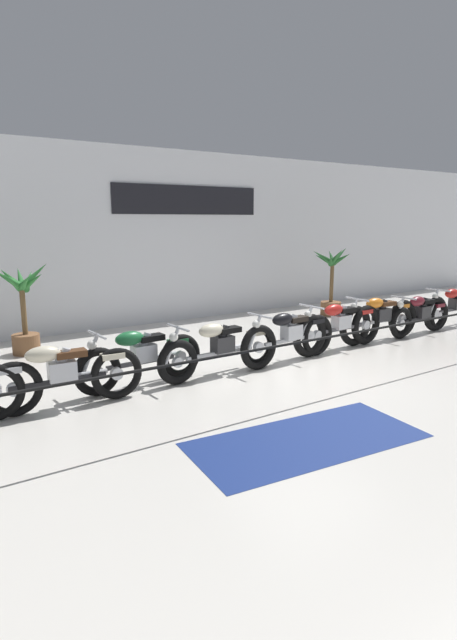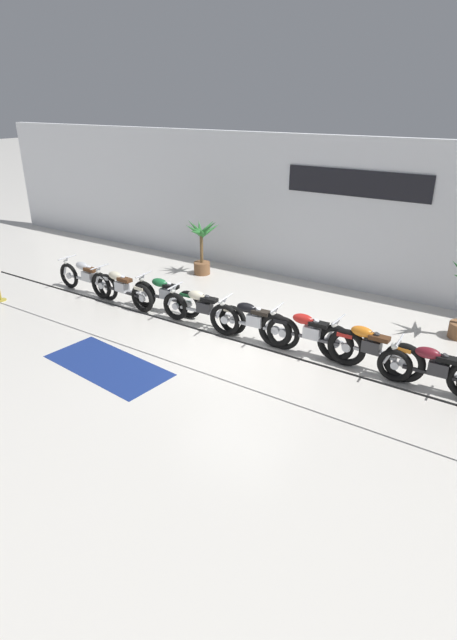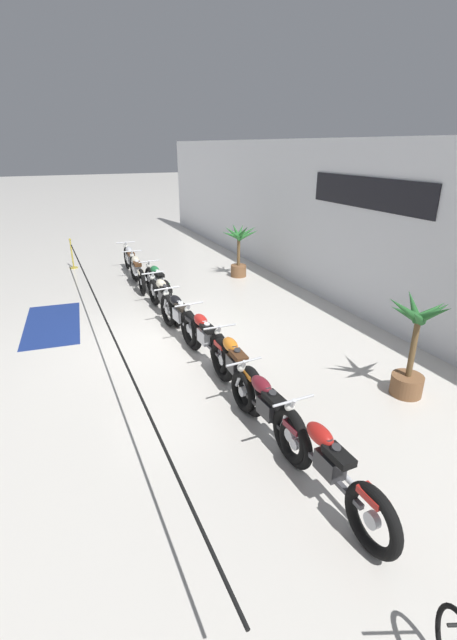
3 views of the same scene
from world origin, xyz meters
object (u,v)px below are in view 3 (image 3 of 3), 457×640
object	(u,v)px
motorcycle_black_4	(179,317)
potted_palm_left_of_row	(413,349)
motorcycle_silver_0	(131,260)
motorcycle_orange_6	(234,367)
motorcycle_maroon_7	(267,409)
motorcycle_red_8	(326,466)
floor_banner	(52,324)
motorcycle_cream_3	(164,298)
potted_palm_right_of_row	(239,250)
motorcycle_red_5	(205,339)
motorcycle_cream_1	(137,271)
motorcycle_green_2	(158,283)
stanchion_far_left	(92,294)

from	to	relation	value
motorcycle_black_4	potted_palm_left_of_row	bearing A→B (deg)	36.26
motorcycle_silver_0	motorcycle_orange_6	bearing A→B (deg)	0.68
motorcycle_maroon_7	motorcycle_red_8	bearing A→B (deg)	2.27
motorcycle_red_8	floor_banner	bearing A→B (deg)	-159.09
motorcycle_cream_3	motorcycle_maroon_7	bearing A→B (deg)	0.33
motorcycle_silver_0	potted_palm_right_of_row	world-z (taller)	potted_palm_right_of_row
motorcycle_red_5	potted_palm_left_of_row	size ratio (longest dim) A/B	1.31
potted_palm_right_of_row	motorcycle_maroon_7	bearing A→B (deg)	-22.26
motorcycle_red_5	motorcycle_black_4	bearing A→B (deg)	-176.12
motorcycle_cream_1	floor_banner	bearing A→B (deg)	-50.46
motorcycle_green_2	stanchion_far_left	bearing A→B (deg)	-56.79
motorcycle_red_8	motorcycle_red_5	bearing A→B (deg)	-179.23
motorcycle_orange_6	floor_banner	size ratio (longest dim) A/B	0.81
motorcycle_red_8	floor_banner	size ratio (longest dim) A/B	0.85
motorcycle_red_5	motorcycle_red_8	distance (m)	3.95
motorcycle_orange_6	floor_banner	bearing A→B (deg)	-148.66
motorcycle_orange_6	motorcycle_red_5	bearing A→B (deg)	-177.10
motorcycle_maroon_7	floor_banner	distance (m)	6.47
potted_palm_left_of_row	motorcycle_red_8	bearing A→B (deg)	-62.76
potted_palm_right_of_row	motorcycle_red_8	bearing A→B (deg)	-18.84
motorcycle_cream_1	potted_palm_right_of_row	bearing A→B (deg)	85.23
motorcycle_red_5	potted_palm_right_of_row	xyz separation A→B (m)	(-5.16, 3.16, 0.41)
motorcycle_orange_6	motorcycle_red_8	size ratio (longest dim) A/B	0.95
motorcycle_red_5	motorcycle_maroon_7	world-z (taller)	motorcycle_red_5
motorcycle_red_8	motorcycle_cream_1	bearing A→B (deg)	-178.91
motorcycle_red_5	stanchion_far_left	size ratio (longest dim) A/B	0.17
motorcycle_maroon_7	motorcycle_green_2	bearing A→B (deg)	178.67
motorcycle_green_2	potted_palm_right_of_row	size ratio (longest dim) A/B	1.21
motorcycle_cream_1	stanchion_far_left	bearing A→B (deg)	-32.29
motorcycle_cream_3	motorcycle_green_2	bearing A→B (deg)	171.99
motorcycle_green_2	potted_palm_left_of_row	bearing A→B (deg)	21.44
motorcycle_red_5	potted_palm_right_of_row	size ratio (longest dim) A/B	1.38
motorcycle_green_2	motorcycle_maroon_7	bearing A→B (deg)	-1.33
motorcycle_silver_0	motorcycle_cream_3	bearing A→B (deg)	-0.02
motorcycle_black_4	motorcycle_red_5	distance (m)	1.36
stanchion_far_left	motorcycle_cream_3	bearing A→B (deg)	87.29
motorcycle_green_2	potted_palm_left_of_row	distance (m)	7.17
motorcycle_maroon_7	floor_banner	xyz separation A→B (m)	(-5.86, -2.71, -0.45)
motorcycle_cream_3	motorcycle_red_8	xyz separation A→B (m)	(6.74, 0.09, 0.03)
potted_palm_right_of_row	floor_banner	distance (m)	6.23
motorcycle_red_8	potted_palm_left_of_row	size ratio (longest dim) A/B	1.27
motorcycle_orange_6	motorcycle_silver_0	bearing A→B (deg)	-179.32
motorcycle_black_4	motorcycle_orange_6	xyz separation A→B (m)	(2.62, 0.16, 0.00)
motorcycle_red_5	potted_palm_left_of_row	bearing A→B (deg)	47.38
potted_palm_left_of_row	stanchion_far_left	bearing A→B (deg)	-140.23
motorcycle_cream_3	potted_palm_left_of_row	xyz separation A→B (m)	(5.34, 2.80, 0.41)
motorcycle_cream_3	motorcycle_maroon_7	distance (m)	5.36
motorcycle_red_8	potted_palm_right_of_row	distance (m)	9.63
motorcycle_red_8	potted_palm_left_of_row	xyz separation A→B (m)	(-1.40, 2.72, 0.39)
motorcycle_silver_0	motorcycle_orange_6	world-z (taller)	motorcycle_orange_6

